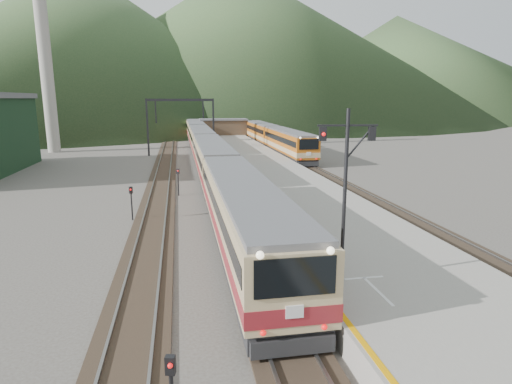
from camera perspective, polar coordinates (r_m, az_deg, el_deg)
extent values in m
cube|color=black|center=(48.30, -6.28, 2.86)|extent=(2.60, 200.00, 0.12)
cube|color=slate|center=(48.25, -7.14, 2.95)|extent=(0.10, 200.00, 0.14)
cube|color=slate|center=(48.34, -5.43, 3.01)|extent=(0.10, 200.00, 0.14)
cube|color=black|center=(48.23, -12.22, 2.64)|extent=(2.60, 200.00, 0.12)
cube|color=slate|center=(48.25, -13.08, 2.72)|extent=(0.10, 200.00, 0.14)
cube|color=slate|center=(48.19, -11.37, 2.79)|extent=(0.10, 200.00, 0.14)
cube|color=black|center=(50.39, 6.90, 3.23)|extent=(2.60, 200.00, 0.12)
cube|color=slate|center=(50.17, 6.11, 3.33)|extent=(0.10, 200.00, 0.14)
cube|color=slate|center=(50.59, 7.68, 3.36)|extent=(0.10, 200.00, 0.14)
cube|color=gray|center=(46.98, 0.72, 3.21)|extent=(8.00, 100.00, 1.00)
cube|color=black|center=(62.83, -14.26, 8.35)|extent=(0.25, 0.25, 8.00)
cube|color=black|center=(62.88, -5.69, 8.66)|extent=(0.25, 0.25, 8.00)
cube|color=black|center=(62.56, -10.10, 12.00)|extent=(9.30, 0.22, 0.35)
cube|color=black|center=(87.75, -13.18, 9.41)|extent=(0.25, 0.25, 8.00)
cube|color=black|center=(87.78, -7.02, 9.64)|extent=(0.25, 0.25, 8.00)
cube|color=black|center=(87.56, -10.20, 12.02)|extent=(9.30, 0.22, 0.35)
cylinder|color=#9E998E|center=(72.40, -26.39, 16.68)|extent=(1.80, 1.80, 30.00)
cube|color=#4B3A2B|center=(86.18, -4.37, 8.58)|extent=(9.00, 4.00, 2.80)
cube|color=slate|center=(86.10, -4.38, 9.61)|extent=(9.40, 4.40, 0.30)
cone|color=#2D4C28|center=(202.17, -21.70, 17.73)|extent=(180.00, 180.00, 60.00)
cone|color=#2D4C28|center=(241.68, -2.35, 19.31)|extent=(220.00, 220.00, 75.00)
cone|color=#2D4C28|center=(245.83, 17.94, 15.70)|extent=(160.00, 160.00, 50.00)
cube|color=tan|center=(22.43, -1.67, -2.79)|extent=(3.02, 20.31, 3.69)
cube|color=tan|center=(42.76, -5.84, 4.38)|extent=(3.02, 20.31, 3.69)
cube|color=tan|center=(63.40, -7.32, 6.90)|extent=(3.02, 20.31, 3.69)
cube|color=tan|center=(84.12, -8.08, 8.19)|extent=(3.02, 20.31, 3.69)
cube|color=#AE5712|center=(58.94, 4.32, 6.45)|extent=(2.82, 18.99, 3.45)
cube|color=#AE5712|center=(77.89, 0.72, 7.90)|extent=(2.82, 18.99, 3.45)
cylinder|color=black|center=(16.16, 11.72, -0.89)|extent=(0.14, 0.14, 6.59)
cube|color=black|center=(15.78, 12.14, 8.68)|extent=(2.20, 0.29, 0.07)
cube|color=black|center=(15.57, 8.89, 7.65)|extent=(0.27, 0.20, 0.50)
cube|color=black|center=(16.08, 15.20, 7.52)|extent=(0.27, 0.20, 0.50)
cube|color=black|center=(10.56, -11.35, -21.68)|extent=(0.25, 0.21, 0.45)
cylinder|color=black|center=(36.22, -10.32, 1.09)|extent=(0.10, 0.10, 2.00)
cube|color=black|center=(36.03, -10.38, 2.73)|extent=(0.27, 0.24, 0.45)
cylinder|color=black|center=(29.53, -16.24, -1.74)|extent=(0.10, 0.10, 2.00)
cube|color=black|center=(29.31, -16.36, 0.25)|extent=(0.26, 0.23, 0.45)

